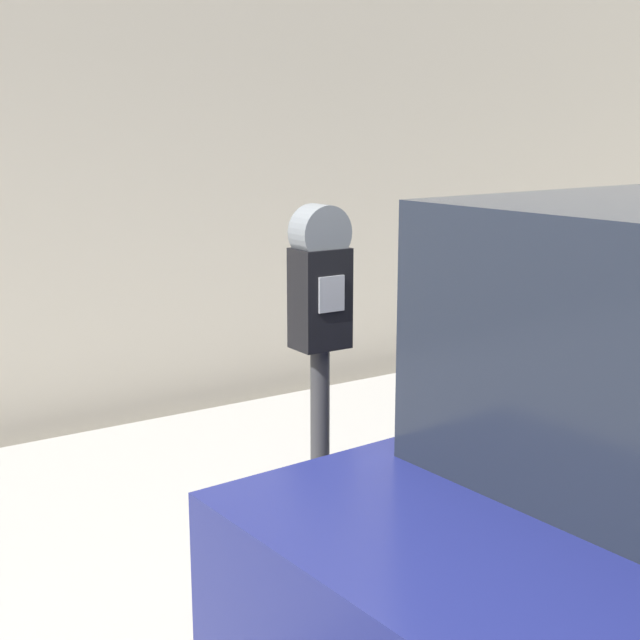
{
  "coord_description": "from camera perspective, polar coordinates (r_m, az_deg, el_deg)",
  "views": [
    {
      "loc": [
        -1.99,
        -1.61,
        2.02
      ],
      "look_at": [
        -0.23,
        1.07,
        1.31
      ],
      "focal_mm": 50.0,
      "sensor_mm": 36.0,
      "label": 1
    }
  ],
  "objects": [
    {
      "name": "sidewalk",
      "position": [
        4.72,
        -5.31,
        -11.99
      ],
      "size": [
        24.0,
        2.8,
        0.14
      ],
      "color": "#9E9B96",
      "rests_on": "ground_plane"
    },
    {
      "name": "parking_meter",
      "position": [
        3.3,
        0.0,
        -0.93
      ],
      "size": [
        0.2,
        0.15,
        1.59
      ],
      "color": "#2D2D30",
      "rests_on": "sidewalk"
    },
    {
      "name": "building_facade",
      "position": [
        6.0,
        -14.38,
        15.61
      ],
      "size": [
        24.0,
        0.3,
        4.78
      ],
      "color": "beige",
      "rests_on": "ground_plane"
    }
  ]
}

